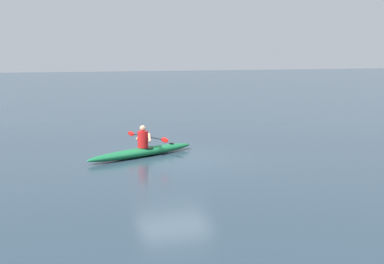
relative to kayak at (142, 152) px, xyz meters
The scene contains 3 objects.
ground_plane 1.21m from the kayak, 141.93° to the left, with size 160.00×160.00×0.00m, color #283D4C.
kayak is the anchor object (origin of this frame).
kayaker 0.49m from the kayak, 155.09° to the right, with size 1.01×2.12×0.79m.
Camera 1 is at (4.90, 17.20, 3.67)m, focal length 49.44 mm.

